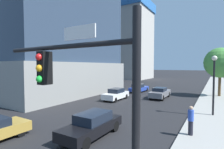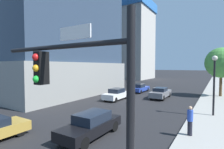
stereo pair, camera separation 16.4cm
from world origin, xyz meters
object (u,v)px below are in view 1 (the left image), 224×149
(street_tree, at_px, (220,63))
(car_gray, at_px, (160,93))
(traffic_light_pole, at_px, (84,87))
(car_white, at_px, (116,94))
(street_lamp, at_px, (214,76))
(car_blue, at_px, (139,88))
(car_black, at_px, (92,125))
(pedestrian_blue_shirt, at_px, (191,120))
(construction_building, at_px, (128,37))

(street_tree, bearing_deg, car_gray, -142.77)
(traffic_light_pole, relative_size, car_white, 1.29)
(street_lamp, bearing_deg, car_blue, 137.81)
(street_tree, xyz_separation_m, car_gray, (-6.97, -5.29, -4.11))
(car_blue, distance_m, car_black, 19.33)
(car_white, distance_m, car_black, 11.94)
(traffic_light_pole, xyz_separation_m, car_blue, (-8.12, 23.59, -3.16))
(car_white, relative_size, car_blue, 0.92)
(street_lamp, height_order, street_tree, street_tree)
(car_blue, relative_size, car_black, 1.02)
(pedestrian_blue_shirt, bearing_deg, car_blue, 122.18)
(street_tree, bearing_deg, traffic_light_pole, -97.87)
(construction_building, height_order, car_white, construction_building)
(car_blue, height_order, car_black, car_black)
(street_tree, bearing_deg, construction_building, 135.46)
(construction_building, distance_m, traffic_light_pole, 58.41)
(street_tree, relative_size, pedestrian_blue_shirt, 3.80)
(street_tree, bearing_deg, car_black, -108.91)
(traffic_light_pole, relative_size, pedestrian_blue_shirt, 3.09)
(street_lamp, bearing_deg, construction_building, 124.87)
(traffic_light_pole, height_order, car_blue, traffic_light_pole)
(traffic_light_pole, bearing_deg, pedestrian_blue_shirt, 77.34)
(street_lamp, relative_size, car_black, 1.13)
(construction_building, xyz_separation_m, street_lamp, (26.86, -38.55, -10.99))
(car_white, height_order, car_blue, car_white)
(street_lamp, relative_size, street_tree, 0.75)
(construction_building, height_order, car_black, construction_building)
(traffic_light_pole, xyz_separation_m, street_lamp, (2.88, 13.63, -0.27))
(car_white, bearing_deg, pedestrian_blue_shirt, -38.80)
(traffic_light_pole, xyz_separation_m, car_black, (-3.49, 4.82, -3.09))
(car_gray, height_order, pedestrian_blue_shirt, pedestrian_blue_shirt)
(car_white, bearing_deg, car_black, -67.20)
(car_gray, height_order, car_black, car_black)
(construction_building, xyz_separation_m, car_blue, (15.87, -28.58, -13.88))
(traffic_light_pole, height_order, car_black, traffic_light_pole)
(pedestrian_blue_shirt, bearing_deg, traffic_light_pole, -102.66)
(street_tree, xyz_separation_m, car_white, (-11.59, -9.32, -4.14))
(street_lamp, distance_m, car_black, 11.23)
(street_tree, height_order, car_gray, street_tree)
(traffic_light_pole, bearing_deg, construction_building, 114.69)
(street_tree, distance_m, car_white, 15.44)
(car_blue, bearing_deg, car_white, -90.00)
(car_gray, relative_size, car_white, 1.09)
(construction_building, bearing_deg, street_lamp, -55.13)
(traffic_light_pole, relative_size, car_black, 1.22)
(car_gray, distance_m, car_blue, 5.94)
(construction_building, xyz_separation_m, car_gray, (20.49, -32.31, -13.82))
(car_black, distance_m, pedestrian_blue_shirt, 6.09)
(street_lamp, bearing_deg, car_black, -125.87)
(car_gray, height_order, car_blue, car_gray)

